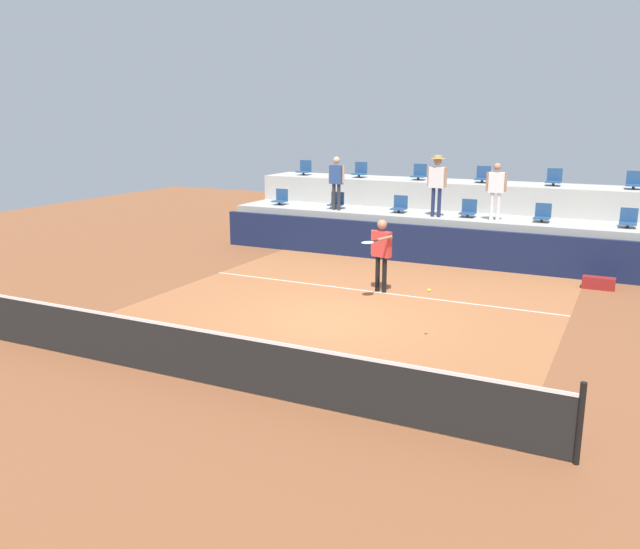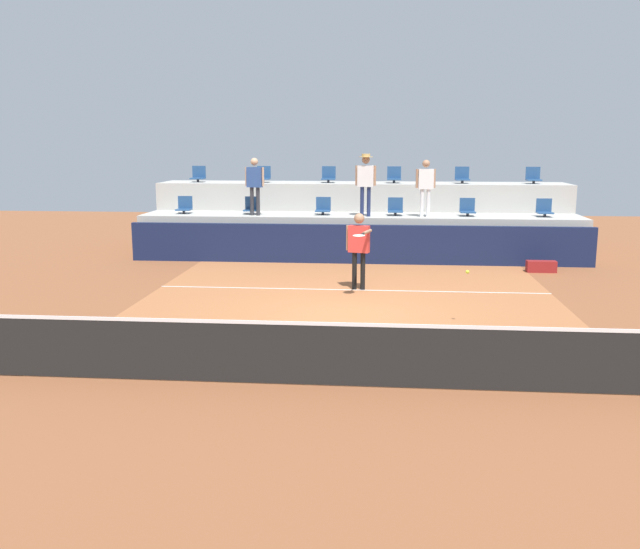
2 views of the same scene
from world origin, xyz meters
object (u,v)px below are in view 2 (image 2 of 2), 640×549
object	(u,v)px
stadium_chair_lower_left	(252,207)
spectator_in_grey	(426,183)
stadium_chair_upper_left	(263,176)
stadium_chair_upper_right	(462,176)
stadium_chair_upper_mid_right	(394,176)
stadium_chair_upper_far_right	(533,177)
tennis_player	(359,243)
spectator_in_white	(255,181)
stadium_chair_lower_far_right	(544,209)
spectator_with_hat	(366,178)
stadium_chair_upper_far_left	(198,175)
stadium_chair_upper_mid_left	(329,176)
stadium_chair_lower_mid_left	(323,207)
equipment_bag	(541,267)
stadium_chair_lower_mid_right	(395,208)
stadium_chair_lower_right	(467,209)
tennis_ball	(467,272)
stadium_chair_lower_far_left	(184,206)

from	to	relation	value
stadium_chair_lower_left	spectator_in_grey	bearing A→B (deg)	-4.28
stadium_chair_upper_left	stadium_chair_upper_right	distance (m)	6.35
stadium_chair_upper_mid_right	stadium_chair_upper_far_right	size ratio (longest dim) A/B	1.00
stadium_chair_upper_right	tennis_player	bearing A→B (deg)	-114.66
stadium_chair_upper_far_right	spectator_in_grey	bearing A→B (deg)	-147.81
stadium_chair_upper_left	spectator_in_white	xyz separation A→B (m)	(0.12, -2.18, -0.06)
stadium_chair_lower_far_right	spectator_with_hat	world-z (taller)	spectator_with_hat
stadium_chair_upper_far_left	stadium_chair_upper_mid_left	bearing A→B (deg)	0.00
stadium_chair_lower_left	stadium_chair_lower_mid_left	xyz separation A→B (m)	(2.15, 0.00, 0.00)
stadium_chair_upper_left	spectator_with_hat	size ratio (longest dim) A/B	0.29
stadium_chair_lower_mid_left	equipment_bag	bearing A→B (deg)	-19.57
equipment_bag	spectator_in_white	bearing A→B (deg)	167.68
stadium_chair_lower_mid_right	stadium_chair_upper_far_right	xyz separation A→B (m)	(4.31, 1.80, 0.85)
stadium_chair_upper_left	stadium_chair_upper_far_right	distance (m)	8.54
stadium_chair_lower_mid_left	stadium_chair_lower_right	size ratio (longest dim) A/B	1.00
stadium_chair_lower_mid_left	stadium_chair_upper_right	world-z (taller)	stadium_chair_upper_right
stadium_chair_upper_far_left	stadium_chair_upper_mid_left	distance (m)	4.27
stadium_chair_upper_right	stadium_chair_upper_far_right	size ratio (longest dim) A/B	1.00
stadium_chair_upper_mid_left	stadium_chair_upper_mid_right	xyz separation A→B (m)	(2.09, 0.00, 0.00)
stadium_chair_lower_right	stadium_chair_upper_far_left	xyz separation A→B (m)	(-8.48, 1.80, 0.85)
stadium_chair_lower_right	stadium_chair_upper_mid_right	distance (m)	2.91
stadium_chair_lower_far_right	stadium_chair_upper_far_left	distance (m)	10.86
stadium_chair_lower_left	stadium_chair_upper_far_left	distance (m)	2.89
spectator_with_hat	stadium_chair_upper_mid_right	bearing A→B (deg)	68.72
stadium_chair_lower_mid_right	stadium_chair_upper_right	size ratio (longest dim) A/B	1.00
stadium_chair_upper_mid_left	equipment_bag	world-z (taller)	stadium_chair_upper_mid_left
spectator_with_hat	spectator_in_grey	xyz separation A→B (m)	(1.72, 0.00, -0.14)
stadium_chair_lower_mid_left	tennis_ball	distance (m)	8.46
stadium_chair_lower_far_right	tennis_player	xyz separation A→B (m)	(-5.20, -4.78, -0.37)
stadium_chair_upper_far_right	equipment_bag	size ratio (longest dim) A/B	0.68
stadium_chair_lower_mid_right	stadium_chair_upper_far_right	size ratio (longest dim) A/B	1.00
spectator_with_hat	equipment_bag	world-z (taller)	spectator_with_hat
stadium_chair_upper_right	spectator_in_white	xyz separation A→B (m)	(-6.23, -2.18, -0.06)
stadium_chair_upper_mid_right	stadium_chair_lower_right	bearing A→B (deg)	-40.31
stadium_chair_upper_right	spectator_with_hat	distance (m)	3.70
stadium_chair_upper_mid_right	tennis_player	size ratio (longest dim) A/B	0.29
stadium_chair_upper_far_right	spectator_with_hat	distance (m)	5.63
stadium_chair_lower_mid_left	spectator_in_white	xyz separation A→B (m)	(-1.98, -0.38, 0.79)
stadium_chair_upper_mid_right	stadium_chair_upper_far_right	bearing A→B (deg)	0.00
stadium_chair_upper_right	stadium_chair_upper_far_right	distance (m)	2.19
stadium_chair_upper_left	spectator_in_white	world-z (taller)	spectator_in_white
tennis_player	tennis_ball	size ratio (longest dim) A/B	26.11
spectator_in_white	tennis_ball	xyz separation A→B (m)	(5.31, -7.38, -1.24)
stadium_chair_lower_mid_left	tennis_player	xyz separation A→B (m)	(1.23, -4.78, -0.37)
spectator_with_hat	tennis_ball	size ratio (longest dim) A/B	26.43
stadium_chair_lower_far_right	spectator_in_white	bearing A→B (deg)	-177.39
stadium_chair_lower_mid_left	stadium_chair_upper_mid_left	bearing A→B (deg)	89.40
equipment_bag	stadium_chair_lower_far_left	bearing A→B (deg)	168.25
stadium_chair_lower_left	tennis_player	distance (m)	5.87
spectator_in_white	tennis_ball	distance (m)	9.18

